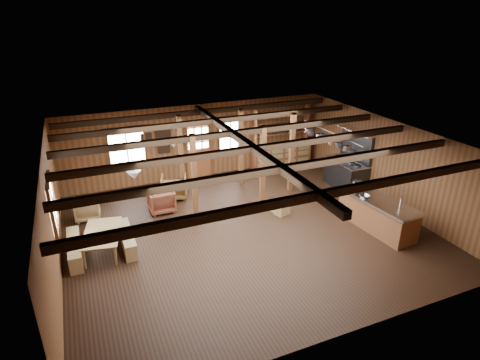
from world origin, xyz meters
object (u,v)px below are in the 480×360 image
object	(u,v)px
commercial_range	(348,169)
armchair_b	(174,187)
dining_table	(104,241)
armchair_c	(87,209)
kitchen_island	(377,214)
armchair_a	(161,201)

from	to	relation	value
commercial_range	armchair_b	world-z (taller)	commercial_range
dining_table	armchair_c	distance (m)	2.10
kitchen_island	commercial_range	size ratio (longest dim) A/B	1.22
armchair_c	commercial_range	bearing A→B (deg)	177.89
kitchen_island	commercial_range	world-z (taller)	commercial_range
commercial_range	armchair_b	xyz separation A→B (m)	(-6.00, 1.54, -0.28)
commercial_range	armchair_b	distance (m)	6.20
armchair_b	armchair_c	bearing A→B (deg)	25.29
commercial_range	armchair_a	distance (m)	6.68
armchair_b	armchair_c	xyz separation A→B (m)	(-2.84, -0.43, -0.06)
dining_table	armchair_c	bearing A→B (deg)	19.82
dining_table	armchair_c	world-z (taller)	armchair_c
armchair_b	kitchen_island	bearing A→B (deg)	155.29
dining_table	armchair_a	bearing A→B (deg)	-36.92
kitchen_island	armchair_c	world-z (taller)	kitchen_island
kitchen_island	dining_table	world-z (taller)	kitchen_island
dining_table	commercial_range	bearing A→B (deg)	-71.88
commercial_range	dining_table	distance (m)	8.61
armchair_c	kitchen_island	bearing A→B (deg)	158.29
kitchen_island	armchair_b	size ratio (longest dim) A/B	2.99
armchair_a	armchair_c	xyz separation A→B (m)	(-2.21, 0.39, -0.03)
dining_table	armchair_a	xyz separation A→B (m)	(1.91, 1.69, 0.08)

